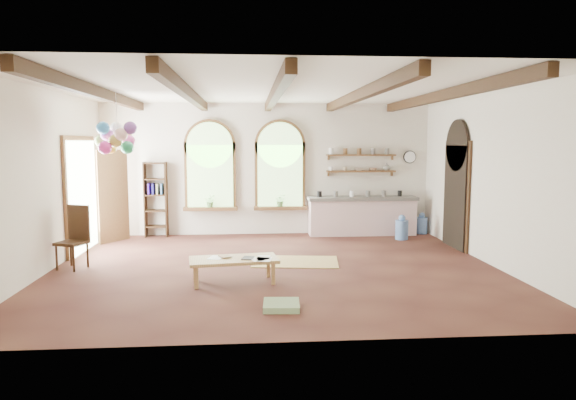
{
  "coord_description": "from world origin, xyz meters",
  "views": [
    {
      "loc": [
        -0.48,
        -9.12,
        2.28
      ],
      "look_at": [
        0.27,
        0.6,
        1.17
      ],
      "focal_mm": 32.0,
      "sensor_mm": 36.0,
      "label": 1
    }
  ],
  "objects": [
    {
      "name": "tablet",
      "position": [
        -0.5,
        -0.96,
        0.41
      ],
      "size": [
        0.22,
        0.28,
        0.01
      ],
      "primitive_type": "cube",
      "rotation": [
        0.0,
        0.0,
        -0.22
      ],
      "color": "black",
      "rests_on": "coffee_table"
    },
    {
      "name": "shelf_vase",
      "position": [
        2.95,
        3.38,
        1.67
      ],
      "size": [
        0.18,
        0.18,
        0.19
      ],
      "primitive_type": "imported",
      "color": "slate",
      "rests_on": "wall_shelf_lower"
    },
    {
      "name": "floor_mat",
      "position": [
        0.4,
        0.4,
        0.01
      ],
      "size": [
        1.71,
        1.18,
        0.02
      ],
      "primitive_type": "cube",
      "rotation": [
        0.0,
        0.0,
        -0.12
      ],
      "color": "tan",
      "rests_on": "floor"
    },
    {
      "name": "right_doorway",
      "position": [
        3.95,
        1.5,
        1.1
      ],
      "size": [
        0.1,
        1.3,
        2.4
      ],
      "primitive_type": "cube",
      "color": "black",
      "rests_on": "floor"
    },
    {
      "name": "wall_clock",
      "position": [
        3.55,
        3.45,
        1.9
      ],
      "size": [
        0.32,
        0.04,
        0.32
      ],
      "primitive_type": "cylinder",
      "rotation": [
        1.57,
        0.0,
        0.0
      ],
      "color": "black",
      "rests_on": "wall_back"
    },
    {
      "name": "balloon_cluster",
      "position": [
        -2.94,
        0.8,
        2.34
      ],
      "size": [
        0.85,
        0.89,
        1.15
      ],
      "color": "white",
      "rests_on": "floor"
    },
    {
      "name": "ceiling_beams",
      "position": [
        0.0,
        0.0,
        3.1
      ],
      "size": [
        6.2,
        6.8,
        0.18
      ],
      "primitive_type": null,
      "color": "#372411",
      "rests_on": "ceiling"
    },
    {
      "name": "floor",
      "position": [
        0.0,
        0.0,
        0.0
      ],
      "size": [
        8.0,
        8.0,
        0.0
      ],
      "primitive_type": "plane",
      "color": "#573023",
      "rests_on": "ground"
    },
    {
      "name": "bookshelf",
      "position": [
        -2.7,
        3.32,
        0.9
      ],
      "size": [
        0.53,
        0.32,
        1.8
      ],
      "color": "#372411",
      "rests_on": "floor"
    },
    {
      "name": "left_doorway",
      "position": [
        -3.95,
        1.8,
        1.15
      ],
      "size": [
        0.1,
        1.9,
        2.5
      ],
      "primitive_type": "cube",
      "color": "brown",
      "rests_on": "floor"
    },
    {
      "name": "shelf_cup_a",
      "position": [
        1.55,
        3.38,
        1.62
      ],
      "size": [
        0.12,
        0.1,
        0.1
      ],
      "primitive_type": "imported",
      "color": "white",
      "rests_on": "wall_shelf_lower"
    },
    {
      "name": "water_jug_a",
      "position": [
        3.1,
        2.5,
        0.25
      ],
      "size": [
        0.3,
        0.3,
        0.58
      ],
      "color": "#5C85C6",
      "rests_on": "floor"
    },
    {
      "name": "potted_plant_left",
      "position": [
        -1.4,
        3.32,
        0.85
      ],
      "size": [
        0.27,
        0.23,
        0.3
      ],
      "primitive_type": "imported",
      "color": "#598C4C",
      "rests_on": "window_left"
    },
    {
      "name": "floor_cushion",
      "position": [
        -0.04,
        -2.3,
        0.04
      ],
      "size": [
        0.52,
        0.52,
        0.09
      ],
      "primitive_type": "cube",
      "rotation": [
        0.0,
        0.0,
        -0.06
      ],
      "color": "gray",
      "rests_on": "floor"
    },
    {
      "name": "shelf_bowl_b",
      "position": [
        2.6,
        3.38,
        1.6
      ],
      "size": [
        0.2,
        0.2,
        0.06
      ],
      "primitive_type": "imported",
      "color": "#8C664C",
      "rests_on": "wall_shelf_lower"
    },
    {
      "name": "shelf_bowl_a",
      "position": [
        2.25,
        3.38,
        1.6
      ],
      "size": [
        0.22,
        0.22,
        0.05
      ],
      "primitive_type": "imported",
      "color": "beige",
      "rests_on": "wall_shelf_lower"
    },
    {
      "name": "coffee_table",
      "position": [
        -0.73,
        -0.94,
        0.36
      ],
      "size": [
        1.49,
        0.83,
        0.4
      ],
      "color": "tan",
      "rests_on": "floor"
    },
    {
      "name": "shelf_cup_b",
      "position": [
        1.9,
        3.38,
        1.62
      ],
      "size": [
        0.1,
        0.1,
        0.09
      ],
      "primitive_type": "imported",
      "color": "beige",
      "rests_on": "wall_shelf_lower"
    },
    {
      "name": "side_chair",
      "position": [
        -3.64,
        0.22,
        0.33
      ],
      "size": [
        0.59,
        0.59,
        1.14
      ],
      "color": "#372411",
      "rests_on": "floor"
    },
    {
      "name": "wall_shelf_upper",
      "position": [
        2.3,
        3.38,
        1.95
      ],
      "size": [
        1.7,
        0.24,
        0.04
      ],
      "primitive_type": "cube",
      "color": "brown",
      "rests_on": "wall_back"
    },
    {
      "name": "potted_plant_right",
      "position": [
        0.3,
        3.32,
        0.85
      ],
      "size": [
        0.27,
        0.23,
        0.3
      ],
      "primitive_type": "imported",
      "color": "#598C4C",
      "rests_on": "window_right"
    },
    {
      "name": "window_right",
      "position": [
        0.3,
        3.43,
        1.63
      ],
      "size": [
        1.3,
        0.28,
        2.2
      ],
      "color": "brown",
      "rests_on": "floor"
    },
    {
      "name": "kitchen_counter",
      "position": [
        2.3,
        3.2,
        0.48
      ],
      "size": [
        2.68,
        0.62,
        0.94
      ],
      "color": "beige",
      "rests_on": "floor"
    },
    {
      "name": "window_left",
      "position": [
        -1.4,
        3.43,
        1.63
      ],
      "size": [
        1.3,
        0.28,
        2.2
      ],
      "color": "brown",
      "rests_on": "floor"
    },
    {
      "name": "wall_shelf_lower",
      "position": [
        2.3,
        3.38,
        1.55
      ],
      "size": [
        1.7,
        0.24,
        0.04
      ],
      "primitive_type": "cube",
      "color": "brown",
      "rests_on": "wall_back"
    },
    {
      "name": "water_jug_b",
      "position": [
        3.82,
        3.2,
        0.23
      ],
      "size": [
        0.27,
        0.27,
        0.53
      ],
      "color": "#5C85C6",
      "rests_on": "floor"
    },
    {
      "name": "table_book",
      "position": [
        -0.95,
        -0.88,
        0.41
      ],
      "size": [
        0.25,
        0.29,
        0.02
      ],
      "primitive_type": "imported",
      "rotation": [
        0.0,
        0.0,
        0.45
      ],
      "color": "olive",
      "rests_on": "coffee_table"
    }
  ]
}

